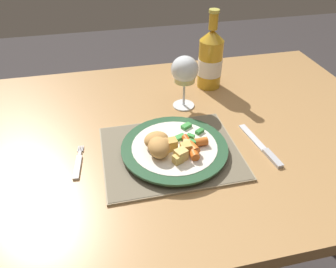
{
  "coord_description": "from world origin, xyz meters",
  "views": [
    {
      "loc": [
        -0.11,
        -0.72,
        1.28
      ],
      "look_at": [
        0.03,
        -0.07,
        0.78
      ],
      "focal_mm": 35.0,
      "sensor_mm": 36.0,
      "label": 1
    }
  ],
  "objects_px": {
    "dining_table": "(151,157)",
    "table_knife": "(263,148)",
    "wine_glass": "(185,72)",
    "bottle": "(210,59)",
    "fork": "(78,164)",
    "dinner_plate": "(174,149)"
  },
  "relations": [
    {
      "from": "dining_table",
      "to": "wine_glass",
      "type": "xyz_separation_m",
      "value": [
        0.13,
        0.12,
        0.2
      ]
    },
    {
      "from": "fork",
      "to": "bottle",
      "type": "distance_m",
      "value": 0.55
    },
    {
      "from": "table_knife",
      "to": "bottle",
      "type": "relative_size",
      "value": 0.74
    },
    {
      "from": "fork",
      "to": "dining_table",
      "type": "bearing_deg",
      "value": 25.07
    },
    {
      "from": "fork",
      "to": "wine_glass",
      "type": "height_order",
      "value": "wine_glass"
    },
    {
      "from": "bottle",
      "to": "wine_glass",
      "type": "bearing_deg",
      "value": -137.05
    },
    {
      "from": "dinner_plate",
      "to": "fork",
      "type": "bearing_deg",
      "value": 177.55
    },
    {
      "from": "dinner_plate",
      "to": "table_knife",
      "type": "relative_size",
      "value": 1.42
    },
    {
      "from": "dinner_plate",
      "to": "fork",
      "type": "xyz_separation_m",
      "value": [
        -0.24,
        0.01,
        -0.01
      ]
    },
    {
      "from": "wine_glass",
      "to": "bottle",
      "type": "bearing_deg",
      "value": 42.95
    },
    {
      "from": "dining_table",
      "to": "table_knife",
      "type": "bearing_deg",
      "value": -26.34
    },
    {
      "from": "dining_table",
      "to": "fork",
      "type": "bearing_deg",
      "value": -154.93
    },
    {
      "from": "dining_table",
      "to": "dinner_plate",
      "type": "bearing_deg",
      "value": -66.79
    },
    {
      "from": "fork",
      "to": "bottle",
      "type": "bearing_deg",
      "value": 35.82
    },
    {
      "from": "dining_table",
      "to": "table_knife",
      "type": "relative_size",
      "value": 7.5
    },
    {
      "from": "dinner_plate",
      "to": "bottle",
      "type": "xyz_separation_m",
      "value": [
        0.2,
        0.33,
        0.08
      ]
    },
    {
      "from": "bottle",
      "to": "dinner_plate",
      "type": "bearing_deg",
      "value": -121.33
    },
    {
      "from": "dinner_plate",
      "to": "fork",
      "type": "distance_m",
      "value": 0.24
    },
    {
      "from": "dinner_plate",
      "to": "bottle",
      "type": "bearing_deg",
      "value": 58.67
    },
    {
      "from": "fork",
      "to": "table_knife",
      "type": "relative_size",
      "value": 0.65
    },
    {
      "from": "table_knife",
      "to": "wine_glass",
      "type": "relative_size",
      "value": 1.16
    },
    {
      "from": "fork",
      "to": "table_knife",
      "type": "height_order",
      "value": "table_knife"
    }
  ]
}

